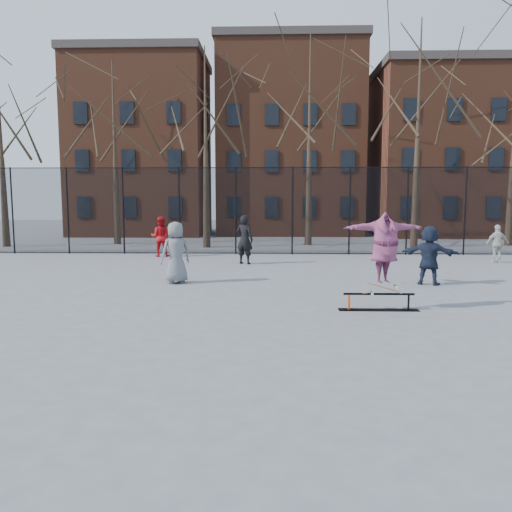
{
  "coord_description": "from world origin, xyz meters",
  "views": [
    {
      "loc": [
        0.25,
        -9.88,
        2.56
      ],
      "look_at": [
        -0.1,
        1.5,
        1.24
      ],
      "focal_mm": 35.0,
      "sensor_mm": 36.0,
      "label": 1
    }
  ],
  "objects_px": {
    "skate_rail": "(379,303)",
    "skater": "(385,254)",
    "bystander_grey": "(176,253)",
    "bystander_black": "(245,240)",
    "bystander_red": "(160,237)",
    "bystander_navy": "(429,255)",
    "skateboard": "(384,291)",
    "bystander_white": "(497,244)"
  },
  "relations": [
    {
      "from": "bystander_navy",
      "to": "bystander_red",
      "type": "bearing_deg",
      "value": -12.07
    },
    {
      "from": "skate_rail",
      "to": "bystander_navy",
      "type": "relative_size",
      "value": 1.04
    },
    {
      "from": "bystander_grey",
      "to": "bystander_white",
      "type": "relative_size",
      "value": 1.23
    },
    {
      "from": "skater",
      "to": "bystander_red",
      "type": "height_order",
      "value": "skater"
    },
    {
      "from": "skater",
      "to": "bystander_grey",
      "type": "xyz_separation_m",
      "value": [
        -5.47,
        3.54,
        -0.38
      ]
    },
    {
      "from": "bystander_grey",
      "to": "bystander_black",
      "type": "bearing_deg",
      "value": -142.56
    },
    {
      "from": "skate_rail",
      "to": "bystander_red",
      "type": "xyz_separation_m",
      "value": [
        -7.4,
        10.53,
        0.73
      ]
    },
    {
      "from": "bystander_red",
      "to": "skater",
      "type": "bearing_deg",
      "value": 123.95
    },
    {
      "from": "skateboard",
      "to": "bystander_black",
      "type": "relative_size",
      "value": 0.46
    },
    {
      "from": "skater",
      "to": "bystander_grey",
      "type": "relative_size",
      "value": 1.05
    },
    {
      "from": "bystander_navy",
      "to": "skate_rail",
      "type": "bearing_deg",
      "value": 81.72
    },
    {
      "from": "skater",
      "to": "bystander_grey",
      "type": "distance_m",
      "value": 6.53
    },
    {
      "from": "bystander_red",
      "to": "bystander_navy",
      "type": "distance_m",
      "value": 11.9
    },
    {
      "from": "skateboard",
      "to": "bystander_black",
      "type": "distance_m",
      "value": 8.89
    },
    {
      "from": "skateboard",
      "to": "bystander_navy",
      "type": "distance_m",
      "value": 4.14
    },
    {
      "from": "bystander_grey",
      "to": "bystander_black",
      "type": "xyz_separation_m",
      "value": [
        1.84,
        4.55,
        0.03
      ]
    },
    {
      "from": "bystander_grey",
      "to": "skateboard",
      "type": "bearing_deg",
      "value": 116.5
    },
    {
      "from": "skater",
      "to": "bystander_red",
      "type": "xyz_separation_m",
      "value": [
        -7.5,
        10.53,
        -0.43
      ]
    },
    {
      "from": "skater",
      "to": "bystander_black",
      "type": "xyz_separation_m",
      "value": [
        -3.63,
        8.1,
        -0.35
      ]
    },
    {
      "from": "bystander_grey",
      "to": "bystander_navy",
      "type": "height_order",
      "value": "bystander_grey"
    },
    {
      "from": "skate_rail",
      "to": "bystander_black",
      "type": "relative_size",
      "value": 0.95
    },
    {
      "from": "bystander_grey",
      "to": "bystander_navy",
      "type": "bearing_deg",
      "value": 149.3
    },
    {
      "from": "bystander_grey",
      "to": "bystander_black",
      "type": "distance_m",
      "value": 4.91
    },
    {
      "from": "skater",
      "to": "bystander_grey",
      "type": "bearing_deg",
      "value": 131.97
    },
    {
      "from": "skater",
      "to": "bystander_white",
      "type": "relative_size",
      "value": 1.3
    },
    {
      "from": "skate_rail",
      "to": "bystander_grey",
      "type": "distance_m",
      "value": 6.48
    },
    {
      "from": "bystander_red",
      "to": "skateboard",
      "type": "bearing_deg",
      "value": 123.95
    },
    {
      "from": "skate_rail",
      "to": "skater",
      "type": "relative_size",
      "value": 0.93
    },
    {
      "from": "bystander_black",
      "to": "bystander_navy",
      "type": "height_order",
      "value": "bystander_black"
    },
    {
      "from": "skate_rail",
      "to": "skateboard",
      "type": "distance_m",
      "value": 0.32
    },
    {
      "from": "skateboard",
      "to": "skater",
      "type": "relative_size",
      "value": 0.45
    },
    {
      "from": "skate_rail",
      "to": "bystander_white",
      "type": "relative_size",
      "value": 1.21
    },
    {
      "from": "skater",
      "to": "bystander_navy",
      "type": "xyz_separation_m",
      "value": [
        2.12,
        3.53,
        -0.43
      ]
    },
    {
      "from": "skate_rail",
      "to": "bystander_white",
      "type": "distance_m",
      "value": 11.05
    },
    {
      "from": "skateboard",
      "to": "skater",
      "type": "xyz_separation_m",
      "value": [
        0.0,
        0.0,
        0.86
      ]
    },
    {
      "from": "bystander_black",
      "to": "bystander_grey",
      "type": "bearing_deg",
      "value": 92.65
    },
    {
      "from": "bystander_black",
      "to": "bystander_navy",
      "type": "bearing_deg",
      "value": 166.16
    },
    {
      "from": "skater",
      "to": "skate_rail",
      "type": "bearing_deg",
      "value": 164.91
    },
    {
      "from": "skateboard",
      "to": "bystander_grey",
      "type": "relative_size",
      "value": 0.47
    },
    {
      "from": "bystander_white",
      "to": "bystander_grey",
      "type": "bearing_deg",
      "value": 22.8
    },
    {
      "from": "bystander_black",
      "to": "bystander_navy",
      "type": "distance_m",
      "value": 7.35
    },
    {
      "from": "skater",
      "to": "bystander_red",
      "type": "distance_m",
      "value": 12.93
    }
  ]
}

